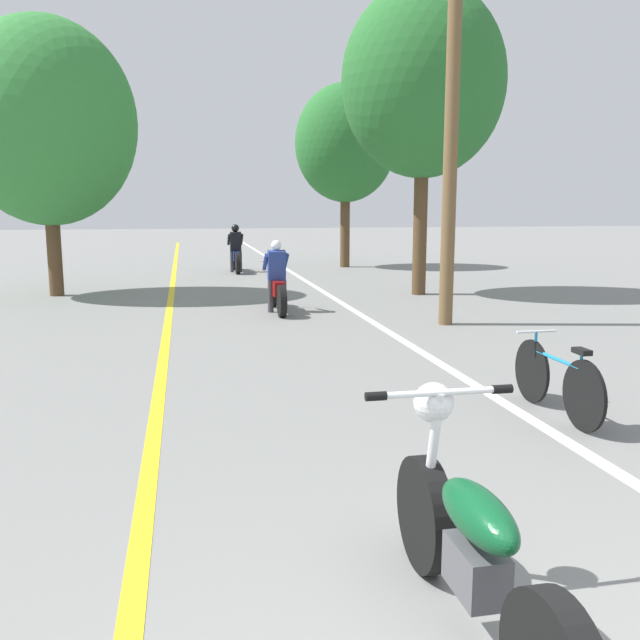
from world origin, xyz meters
TOP-DOWN VIEW (x-y plane):
  - lane_stripe_center at (-1.70, 12.99)m, footprint 0.14×48.00m
  - lane_stripe_edge at (1.90, 12.99)m, footprint 0.14×48.00m
  - utility_pole at (3.09, 9.31)m, footprint 1.10×0.24m
  - roadside_tree_right_near at (4.00, 13.27)m, footprint 3.71×3.33m
  - roadside_tree_right_far at (3.96, 20.56)m, footprint 3.35×3.01m
  - roadside_tree_left at (-4.29, 14.70)m, footprint 3.97×3.57m
  - motorcycle_foreground at (-0.08, 1.04)m, footprint 0.81×2.05m
  - motorcycle_rider_lead at (0.38, 11.32)m, footprint 0.50×1.97m
  - motorcycle_rider_far at (0.21, 19.54)m, footprint 0.50×2.05m
  - bicycle_parked at (2.20, 4.16)m, footprint 0.44×1.63m

SIDE VIEW (x-z plane):
  - lane_stripe_center at x=-1.70m, z-range 0.00..0.01m
  - lane_stripe_edge at x=1.90m, z-range 0.00..0.01m
  - bicycle_parked at x=2.20m, z-range -0.03..0.75m
  - motorcycle_foreground at x=-0.08m, z-range -0.10..1.02m
  - motorcycle_rider_lead at x=0.38m, z-range -0.18..1.22m
  - motorcycle_rider_far at x=0.21m, z-range -0.18..1.30m
  - utility_pole at x=3.09m, z-range 0.09..6.73m
  - roadside_tree_left at x=-4.29m, z-range 0.79..6.96m
  - roadside_tree_right_far at x=3.96m, z-range 1.06..7.07m
  - roadside_tree_right_near at x=4.00m, z-range 1.31..8.24m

